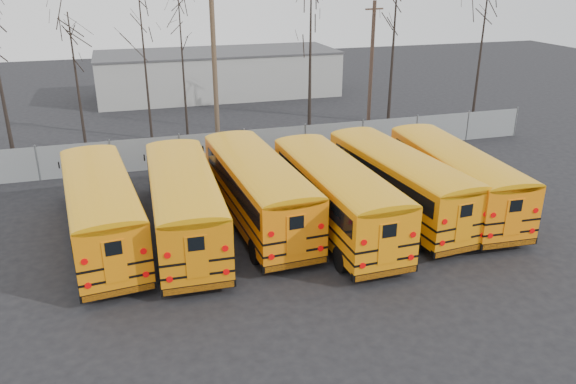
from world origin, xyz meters
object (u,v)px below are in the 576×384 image
object	(u,v)px
bus_b	(183,198)
utility_pole_right	(372,61)
bus_a	(100,204)
bus_c	(256,184)
bus_e	(396,177)
utility_pole_left	(215,68)
bus_f	(452,173)
bus_d	(334,190)

from	to	relation	value
bus_b	utility_pole_right	world-z (taller)	utility_pole_right
bus_a	bus_b	size ratio (longest dim) A/B	0.99
bus_c	bus_e	xyz separation A→B (m)	(6.75, -0.92, -0.04)
bus_e	utility_pole_left	size ratio (longest dim) A/B	1.15
bus_e	utility_pole_right	distance (m)	18.43
bus_c	utility_pole_right	world-z (taller)	utility_pole_right
bus_b	bus_f	distance (m)	13.21
bus_a	bus_b	xyz separation A→B (m)	(3.48, -0.45, 0.03)
bus_d	bus_e	xyz separation A→B (m)	(3.53, 0.75, -0.03)
bus_c	bus_f	bearing A→B (deg)	-9.44
bus_d	utility_pole_right	size ratio (longest dim) A/B	1.31
utility_pole_right	bus_b	bearing A→B (deg)	-148.10
bus_a	utility_pole_left	bearing A→B (deg)	54.68
utility_pole_left	bus_f	bearing A→B (deg)	-51.12
utility_pole_right	bus_f	bearing A→B (deg)	-114.61
bus_a	utility_pole_right	size ratio (longest dim) A/B	1.30
bus_c	bus_a	bearing A→B (deg)	178.63
bus_e	bus_f	distance (m)	2.99
bus_c	utility_pole_right	xyz separation A→B (m)	(13.13, 16.14, 2.72)
utility_pole_left	bus_a	bearing A→B (deg)	-114.29
bus_b	utility_pole_right	size ratio (longest dim) A/B	1.31
bus_c	bus_d	xyz separation A→B (m)	(3.22, -1.67, -0.01)
bus_a	bus_d	world-z (taller)	bus_d
bus_f	bus_a	bearing A→B (deg)	-179.88
utility_pole_right	bus_c	bearing A→B (deg)	-142.58
utility_pole_left	utility_pole_right	xyz separation A→B (m)	(12.67, 3.28, -0.63)
bus_d	bus_b	bearing A→B (deg)	169.75
bus_a	bus_d	distance (m)	10.26
bus_e	utility_pole_left	bearing A→B (deg)	109.68
bus_c	utility_pole_left	bearing A→B (deg)	84.84
utility_pole_left	bus_b	bearing A→B (deg)	-100.95
bus_a	utility_pole_left	size ratio (longest dim) A/B	1.15
bus_a	bus_c	xyz separation A→B (m)	(6.94, 0.21, 0.04)
bus_f	utility_pole_right	distance (m)	17.77
bus_c	utility_pole_right	bearing A→B (deg)	47.75
bus_d	utility_pole_right	xyz separation A→B (m)	(9.92, 17.81, 2.73)
bus_c	bus_f	size ratio (longest dim) A/B	1.03
bus_c	bus_b	bearing A→B (deg)	-172.35
bus_e	bus_f	world-z (taller)	bus_e
bus_a	utility_pole_left	distance (m)	15.40
bus_d	utility_pole_right	world-z (taller)	utility_pole_right
bus_e	utility_pole_left	xyz separation A→B (m)	(-6.29, 13.78, 3.38)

